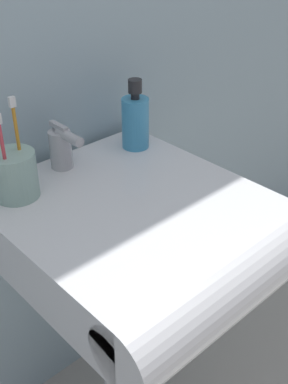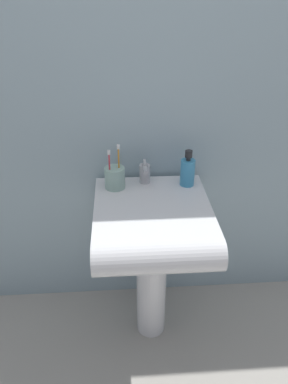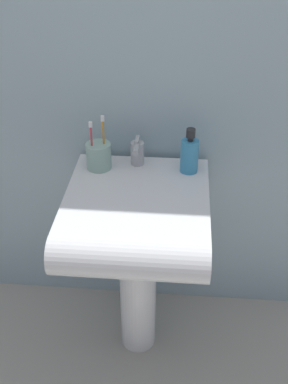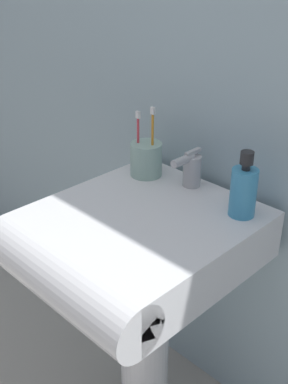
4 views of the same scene
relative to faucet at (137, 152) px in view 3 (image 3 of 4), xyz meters
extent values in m
plane|color=#ADA89E|center=(0.02, -0.19, -0.79)|extent=(6.00, 6.00, 0.00)
cube|color=#9EB7C1|center=(0.02, 0.10, 0.41)|extent=(5.00, 0.05, 2.40)
cylinder|color=white|center=(0.02, -0.19, -0.49)|extent=(0.14, 0.14, 0.61)
cube|color=white|center=(0.02, -0.19, -0.12)|extent=(0.48, 0.50, 0.13)
cylinder|color=white|center=(0.02, -0.44, -0.12)|extent=(0.48, 0.13, 0.13)
cylinder|color=#B7B7BC|center=(0.00, 0.01, -0.01)|extent=(0.05, 0.05, 0.09)
cylinder|color=#B7B7BC|center=(0.00, -0.03, 0.04)|extent=(0.02, 0.08, 0.02)
cube|color=#B7B7BC|center=(0.00, 0.01, 0.05)|extent=(0.01, 0.06, 0.01)
cylinder|color=#99BFB2|center=(-0.14, -0.03, 0.00)|extent=(0.09, 0.09, 0.10)
cylinder|color=#D83F4C|center=(-0.16, -0.05, 0.04)|extent=(0.01, 0.01, 0.15)
cube|color=white|center=(-0.16, -0.05, 0.13)|extent=(0.01, 0.01, 0.02)
cylinder|color=orange|center=(-0.12, -0.03, 0.05)|extent=(0.01, 0.01, 0.17)
cube|color=white|center=(-0.12, -0.03, 0.14)|extent=(0.01, 0.01, 0.02)
cylinder|color=#3F99CC|center=(0.19, -0.03, 0.01)|extent=(0.06, 0.06, 0.12)
cylinder|color=#262628|center=(0.19, -0.03, 0.08)|extent=(0.02, 0.02, 0.01)
cylinder|color=#262628|center=(0.19, -0.03, 0.10)|extent=(0.03, 0.03, 0.03)
camera|label=1|loc=(-0.51, -0.81, 0.47)|focal=45.00mm
camera|label=2|loc=(-0.11, -1.50, 0.78)|focal=35.00mm
camera|label=3|loc=(0.16, -1.52, 0.86)|focal=45.00mm
camera|label=4|loc=(0.74, -0.92, 0.55)|focal=45.00mm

